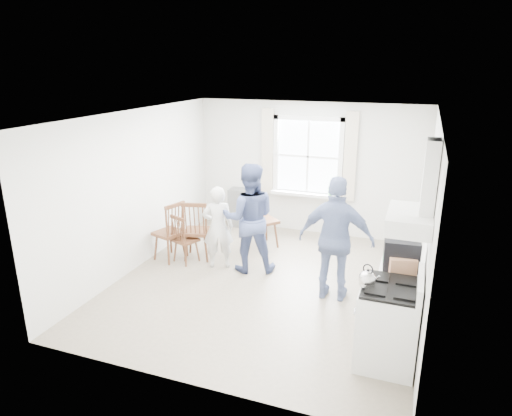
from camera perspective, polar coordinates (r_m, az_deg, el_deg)
The scene contains 17 objects.
room_shell at distance 6.74m, azimuth 1.40°, elevation 0.48°, with size 4.62×5.12×2.64m.
window_assembly at distance 8.98m, azimuth 6.45°, elevation 5.83°, with size 1.88×0.24×1.70m.
range_hood at distance 4.95m, azimuth 19.43°, elevation 0.28°, with size 0.45×0.76×0.94m.
shelf_unit at distance 9.56m, azimuth -2.11°, elevation 0.08°, with size 0.40×0.30×0.80m, color slate.
gas_stove at distance 5.52m, azimuth 16.18°, elevation -13.70°, with size 0.68×0.76×1.12m.
kettle at distance 5.19m, azimuth 13.73°, elevation -8.62°, with size 0.19×0.19×0.27m.
low_cabinet at distance 6.15m, azimuth 17.34°, elevation -10.75°, with size 0.50×0.55×0.90m, color white.
stereo_stack at distance 5.85m, azimuth 17.72°, elevation -5.38°, with size 0.45×0.41×0.37m.
cardboard_box at distance 5.75m, azimuth 17.80°, elevation -6.77°, with size 0.31×0.22×0.20m, color #A87351.
windsor_chair_a at distance 7.86m, azimuth -7.54°, elevation -2.07°, with size 0.55×0.54×1.08m.
windsor_chair_b at distance 7.83m, azimuth -9.34°, elevation -3.24°, with size 0.47×0.47×0.87m.
windsor_chair_c at distance 7.91m, azimuth -10.36°, elevation -2.15°, with size 0.55×0.56×1.06m.
person_left at distance 7.56m, azimuth -4.77°, elevation -2.43°, with size 0.51×0.51×1.40m, color silver.
person_mid at distance 7.36m, azimuth -0.85°, elevation -1.28°, with size 0.88×0.88×1.81m, color #414E7A.
person_right at distance 6.55m, azimuth 9.99°, elevation -3.89°, with size 1.07×1.07×1.83m, color navy.
potted_plant at distance 8.90m, azimuth 9.52°, elevation 2.56°, with size 0.17×0.17×0.31m, color #35783B.
windsor_chair_d at distance 8.33m, azimuth 0.26°, elevation -0.62°, with size 0.65×0.64×1.11m.
Camera 1 is at (2.05, -6.10, 3.30)m, focal length 32.00 mm.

